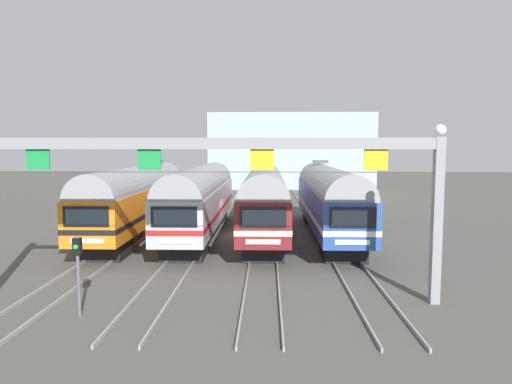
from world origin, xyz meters
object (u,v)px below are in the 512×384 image
catenary_gantry (206,172)px  yard_signal_mast (78,261)px  commuter_train_maroon (264,197)px  commuter_train_blue (329,197)px  commuter_train_stainless (201,197)px  commuter_train_orange (137,197)px

catenary_gantry → yard_signal_mast: 5.65m
commuter_train_maroon → commuter_train_blue: size_ratio=1.00×
commuter_train_stainless → catenary_gantry: bearing=-80.8°
commuter_train_maroon → catenary_gantry: bearing=-99.2°
commuter_train_stainless → commuter_train_maroon: (4.36, 0.00, 0.00)m
yard_signal_mast → commuter_train_blue: bearing=54.6°
commuter_train_stainless → yard_signal_mast: commuter_train_stainless is taller
commuter_train_stainless → commuter_train_blue: 8.73m
commuter_train_blue → yard_signal_mast: commuter_train_blue is taller
commuter_train_maroon → catenary_gantry: (-2.18, -13.50, 2.45)m
commuter_train_stainless → yard_signal_mast: (-2.18, -15.34, -0.63)m
commuter_train_maroon → catenary_gantry: size_ratio=0.99×
commuter_train_stainless → commuter_train_maroon: size_ratio=1.00×
commuter_train_orange → yard_signal_mast: (2.18, -15.34, -0.63)m
commuter_train_maroon → catenary_gantry: catenary_gantry is taller
commuter_train_maroon → yard_signal_mast: (-6.55, -15.34, -0.63)m
commuter_train_stainless → catenary_gantry: catenary_gantry is taller
catenary_gantry → yard_signal_mast: catenary_gantry is taller
commuter_train_blue → catenary_gantry: size_ratio=0.99×
commuter_train_maroon → yard_signal_mast: size_ratio=6.13×
commuter_train_stainless → catenary_gantry: size_ratio=0.99×
commuter_train_orange → catenary_gantry: 15.20m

